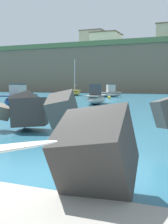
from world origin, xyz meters
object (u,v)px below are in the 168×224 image
boat_near_left (20,99)px  boat_near_centre (96,98)px  boat_mid_left (75,93)px  station_building_central (93,41)px  mooring_buoy_inner (72,96)px  boat_mid_right (109,93)px  mooring_buoy_middle (109,97)px  station_building_west (106,41)px

boat_near_left → boat_near_centre: size_ratio=0.92×
boat_mid_left → station_building_central: 44.81m
boat_mid_left → mooring_buoy_inner: 8.06m
boat_near_left → station_building_central: size_ratio=0.67×
boat_near_centre → boat_mid_right: bearing=103.6°
boat_near_left → station_building_central: station_building_central is taller
boat_near_centre → mooring_buoy_middle: size_ratio=12.41×
boat_near_centre → boat_mid_left: size_ratio=0.84×
boat_near_left → mooring_buoy_middle: bearing=80.3°
boat_near_left → mooring_buoy_middle: 17.61m
boat_mid_left → mooring_buoy_inner: bearing=-68.9°
boat_near_centre → station_building_central: size_ratio=0.73×
boat_near_centre → station_building_central: bearing=111.7°
station_building_west → station_building_central: (-6.62, 6.19, 1.07)m
station_building_west → station_building_central: station_building_central is taller
mooring_buoy_middle → station_building_central: size_ratio=0.06×
boat_near_left → boat_near_centre: boat_near_left is taller
boat_near_left → mooring_buoy_middle: size_ratio=11.42×
boat_mid_left → boat_near_left: bearing=-76.1°
mooring_buoy_middle → boat_mid_right: bearing=108.2°
boat_near_centre → mooring_buoy_middle: 11.34m
station_building_west → boat_near_centre: bearing=-72.2°
boat_near_left → station_building_west: (-12.23, 60.49, 13.91)m
boat_mid_right → station_building_west: size_ratio=0.54×
boat_near_centre → boat_near_left: bearing=-129.7°
boat_near_left → station_building_west: bearing=101.4°
boat_mid_left → mooring_buoy_middle: bearing=-43.5°
boat_near_left → mooring_buoy_middle: boat_near_left is taller
mooring_buoy_middle → station_building_central: bearing=113.9°
boat_mid_right → station_building_central: (-19.94, 43.63, 15.05)m
boat_mid_right → boat_mid_left: bearing=156.6°
mooring_buoy_inner → station_building_central: bearing=107.6°
mooring_buoy_middle → boat_mid_left: bearing=136.5°
boat_mid_left → mooring_buoy_middle: 13.09m
boat_mid_left → station_building_central: station_building_central is taller
boat_mid_right → station_building_west: station_building_west is taller
boat_near_centre → boat_mid_right: (-4.07, 16.83, -0.02)m
boat_near_centre → boat_mid_left: boat_mid_left is taller
station_building_central → boat_near_centre: bearing=-68.3°
boat_mid_right → station_building_west: bearing=109.6°
station_building_central → station_building_west: bearing=-43.1°
boat_mid_left → boat_mid_right: size_ratio=1.48×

